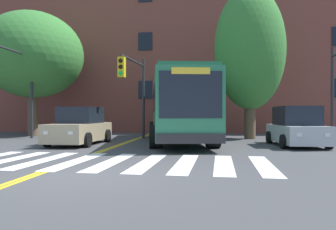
% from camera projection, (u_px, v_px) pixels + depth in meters
% --- Properties ---
extents(ground_plane, '(120.00, 120.00, 0.00)m').
position_uv_depth(ground_plane, '(82.00, 176.00, 7.67)').
color(ground_plane, '#424244').
extents(crosswalk, '(9.62, 4.30, 0.01)m').
position_uv_depth(crosswalk, '(112.00, 162.00, 9.94)').
color(crosswalk, white).
rests_on(crosswalk, ground).
extents(lane_line_yellow_inner, '(0.12, 36.00, 0.01)m').
position_uv_depth(lane_line_yellow_inner, '(149.00, 134.00, 24.00)').
color(lane_line_yellow_inner, gold).
rests_on(lane_line_yellow_inner, ground).
extents(lane_line_yellow_outer, '(0.12, 36.00, 0.01)m').
position_uv_depth(lane_line_yellow_outer, '(152.00, 134.00, 23.98)').
color(lane_line_yellow_outer, gold).
rests_on(lane_line_yellow_outer, ground).
extents(city_bus, '(4.40, 11.59, 3.40)m').
position_uv_depth(city_bus, '(178.00, 107.00, 17.39)').
color(city_bus, '#28704C').
rests_on(city_bus, ground).
extents(car_tan_near_lane, '(2.06, 4.63, 1.79)m').
position_uv_depth(car_tan_near_lane, '(80.00, 127.00, 15.78)').
color(car_tan_near_lane, tan).
rests_on(car_tan_near_lane, ground).
extents(car_silver_far_lane, '(2.20, 4.20, 1.81)m').
position_uv_depth(car_silver_far_lane, '(296.00, 128.00, 14.93)').
color(car_silver_far_lane, '#B7BABF').
rests_on(car_silver_far_lane, ground).
extents(traffic_light_far_corner, '(0.34, 4.47, 5.53)m').
position_uv_depth(traffic_light_far_corner, '(14.00, 74.00, 18.04)').
color(traffic_light_far_corner, '#28282D').
rests_on(traffic_light_far_corner, ground).
extents(traffic_light_overhead, '(0.64, 3.97, 4.79)m').
position_uv_depth(traffic_light_overhead, '(134.00, 82.00, 18.08)').
color(traffic_light_overhead, '#28282D').
rests_on(traffic_light_overhead, ground).
extents(street_tree_curbside_large, '(5.15, 4.84, 8.95)m').
position_uv_depth(street_tree_curbside_large, '(250.00, 49.00, 19.30)').
color(street_tree_curbside_large, brown).
rests_on(street_tree_curbside_large, ground).
extents(street_tree_curbside_small, '(9.48, 9.53, 8.32)m').
position_uv_depth(street_tree_curbside_small, '(33.00, 55.00, 22.07)').
color(street_tree_curbside_small, brown).
rests_on(street_tree_curbside_small, ground).
extents(building_facade, '(36.15, 7.89, 13.53)m').
position_uv_depth(building_facade, '(153.00, 55.00, 29.48)').
color(building_facade, brown).
rests_on(building_facade, ground).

